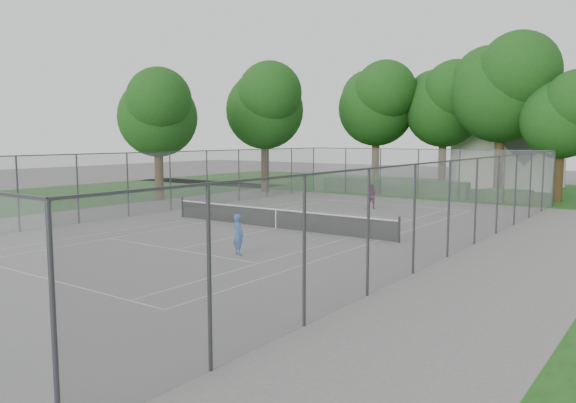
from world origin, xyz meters
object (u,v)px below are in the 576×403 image
Objects in this scene: tennis_net at (276,218)px; girl_player at (238,234)px; house at (509,140)px; woman_player at (372,196)px.

tennis_net is 8.39× the size of girl_player.
house is 35.55m from girl_player.
house is at bearing -69.84° from girl_player.
house is (2.96, 29.69, 3.57)m from tennis_net.
tennis_net is at bearing -108.12° from woman_player.
girl_player is 15.22m from woman_player.
tennis_net is 9.36m from woman_player.
woman_player is (-2.67, -20.34, -3.31)m from house.
tennis_net is 30.05m from house.
tennis_net is 6.26m from girl_player.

